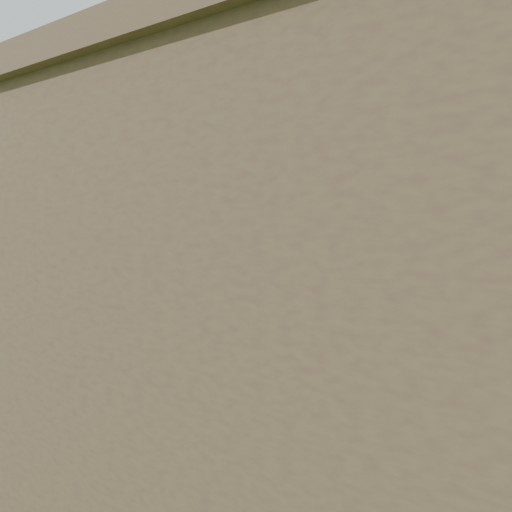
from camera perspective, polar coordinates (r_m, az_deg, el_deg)
name	(u,v)px	position (r m, az deg, el deg)	size (l,w,h in m)	color
ground	(67,386)	(16.89, -22.51, -14.83)	(160.00, 160.00, 0.00)	#2F4E1A
sand_beach	(326,304)	(34.44, 8.70, -5.91)	(72.00, 20.00, 0.02)	#C9B591
ocean	(435,269)	(76.76, 21.44, -1.50)	(160.00, 68.00, 0.02)	slate
chainlink_fence	(185,336)	(20.73, -8.82, -9.90)	(36.20, 0.20, 1.25)	brown
picnic_table	(198,383)	(14.91, -7.26, -15.42)	(1.86, 1.41, 0.79)	brown
octopus_kite	(264,176)	(25.19, 1.05, 9.99)	(3.28, 2.32, 6.75)	#FF3728
kite_white	(215,10)	(38.20, -5.09, 28.30)	(1.14, 0.70, 3.16)	white
kite_red	(323,38)	(28.20, 8.32, 25.38)	(0.97, 0.70, 2.40)	#ED295F
kite_green	(329,19)	(38.47, 9.13, 27.16)	(1.23, 0.70, 2.59)	#2FB35F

